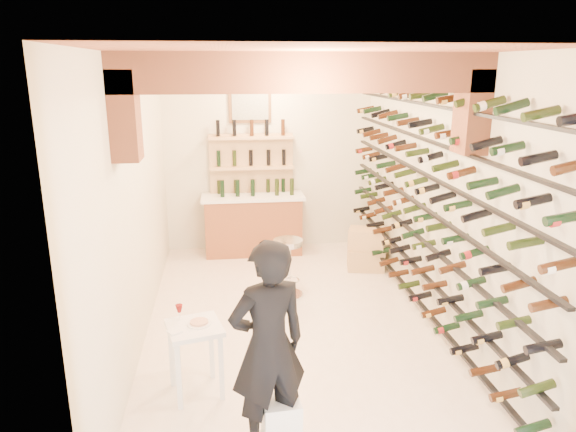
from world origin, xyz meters
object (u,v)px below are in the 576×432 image
object	(u,v)px
wine_rack	(418,199)
white_stool	(281,420)
person	(268,346)
tasting_table	(195,338)
crate_lower	(366,259)
chrome_barstool	(288,264)
back_counter	(253,223)

from	to	relation	value
wine_rack	white_stool	size ratio (longest dim) A/B	14.66
white_stool	person	world-z (taller)	person
tasting_table	crate_lower	bearing A→B (deg)	36.10
chrome_barstool	crate_lower	world-z (taller)	chrome_barstool
back_counter	chrome_barstool	size ratio (longest dim) A/B	2.07
tasting_table	chrome_barstool	distance (m)	2.43
wine_rack	chrome_barstool	distance (m)	1.99
white_stool	crate_lower	distance (m)	4.17
wine_rack	person	world-z (taller)	wine_rack
back_counter	person	bearing A→B (deg)	-91.95
white_stool	chrome_barstool	size ratio (longest dim) A/B	0.47
wine_rack	crate_lower	xyz separation A→B (m)	(-0.13, 1.68, -1.38)
crate_lower	tasting_table	bearing A→B (deg)	-129.79
tasting_table	chrome_barstool	bearing A→B (deg)	47.32
tasting_table	white_stool	size ratio (longest dim) A/B	2.24
back_counter	chrome_barstool	distance (m)	1.87
person	wine_rack	bearing A→B (deg)	-150.81
tasting_table	white_stool	xyz separation A→B (m)	(0.74, -0.79, -0.39)
wine_rack	back_counter	distance (m)	3.38
wine_rack	person	distance (m)	2.98
person	white_stool	bearing A→B (deg)	171.68
wine_rack	back_counter	size ratio (longest dim) A/B	3.35
back_counter	crate_lower	distance (m)	1.99
person	chrome_barstool	size ratio (longest dim) A/B	2.21
chrome_barstool	crate_lower	bearing A→B (deg)	32.92
person	crate_lower	size ratio (longest dim) A/B	3.21
white_stool	crate_lower	xyz separation A→B (m)	(1.76, 3.79, -0.03)
chrome_barstool	crate_lower	xyz separation A→B (m)	(1.33, 0.86, -0.31)
tasting_table	back_counter	bearing A→B (deg)	64.54
wine_rack	person	bearing A→B (deg)	-133.16
back_counter	crate_lower	world-z (taller)	back_counter
chrome_barstool	wine_rack	bearing A→B (deg)	-29.02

